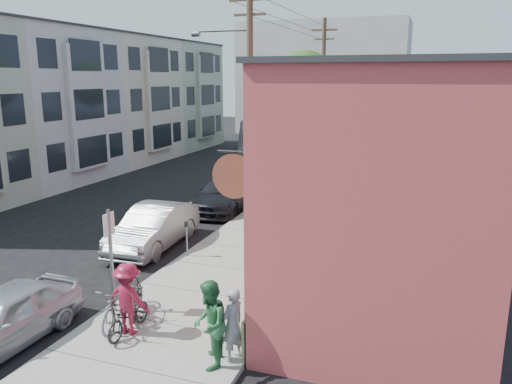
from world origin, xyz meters
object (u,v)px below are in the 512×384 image
(parked_bike_b, at_px, (121,303))
(parking_meter_far, at_px, (265,184))
(car_4, at_px, (295,154))
(parked_bike_a, at_px, (137,297))
(sign_post, at_px, (111,251))
(tree_leafy_far, at_px, (338,86))
(car_3, at_px, (271,168))
(car_0, at_px, (2,318))
(bus, at_px, (280,131))
(tree_bare, at_px, (263,160))
(tree_leafy_mid, at_px, (305,84))
(patron_green, at_px, (209,324))
(cyclist, at_px, (128,299))
(car_1, at_px, (154,227))
(car_2, at_px, (225,193))
(patio_chair_b, at_px, (259,302))
(patio_chair_a, at_px, (263,301))
(parking_meter_near, at_px, (187,233))
(patron_grey, at_px, (233,324))
(utility_pole_near, at_px, (249,96))

(parked_bike_b, bearing_deg, parking_meter_far, 82.46)
(car_4, bearing_deg, parked_bike_a, -86.92)
(sign_post, distance_m, tree_leafy_far, 29.26)
(parked_bike_b, distance_m, car_3, 18.95)
(car_0, distance_m, bus, 33.12)
(car_0, bearing_deg, parking_meter_far, 85.47)
(tree_leafy_far, relative_size, parked_bike_a, 4.66)
(tree_leafy_far, distance_m, bus, 6.76)
(tree_bare, xyz_separation_m, tree_leafy_mid, (0.00, 7.55, 3.29))
(patron_green, bearing_deg, tree_leafy_far, 167.88)
(cyclist, relative_size, car_1, 0.37)
(car_2, bearing_deg, tree_leafy_far, 78.44)
(parking_meter_far, relative_size, cyclist, 0.70)
(parked_bike_b, xyz_separation_m, bus, (-5.35, 31.30, 0.98))
(patio_chair_b, bearing_deg, parked_bike_b, -168.41)
(patio_chair_a, bearing_deg, cyclist, -141.35)
(parking_meter_far, relative_size, patron_green, 0.64)
(patron_green, height_order, car_1, patron_green)
(sign_post, relative_size, tree_leafy_mid, 0.37)
(parking_meter_near, bearing_deg, car_2, 102.09)
(patron_grey, bearing_deg, car_1, -113.83)
(patio_chair_a, bearing_deg, car_3, 111.96)
(patio_chair_b, xyz_separation_m, car_3, (-5.31, 17.39, 0.19))
(utility_pole_near, bearing_deg, patio_chair_b, -68.12)
(tree_bare, relative_size, car_4, 0.97)
(parking_meter_near, bearing_deg, patio_chair_a, -40.59)
(patio_chair_b, xyz_separation_m, car_4, (-5.31, 23.14, 0.22))
(parking_meter_near, height_order, parking_meter_far, same)
(parked_bike_b, bearing_deg, parked_bike_a, 68.16)
(utility_pole_near, distance_m, patio_chair_a, 11.04)
(patio_chair_b, distance_m, parked_bike_a, 3.20)
(parking_meter_near, height_order, patio_chair_b, parking_meter_near)
(tree_leafy_mid, height_order, tree_leafy_far, tree_leafy_mid)
(car_1, distance_m, car_4, 18.90)
(parking_meter_near, xyz_separation_m, cyclist, (1.15, -5.25, 0.06))
(bus, bearing_deg, tree_leafy_far, -17.78)
(patio_chair_b, bearing_deg, car_1, 130.31)
(car_2, bearing_deg, utility_pole_near, -36.44)
(patron_grey, bearing_deg, patio_chair_a, -155.78)
(parking_meter_far, bearing_deg, bus, 104.59)
(parking_meter_near, bearing_deg, car_1, 156.10)
(utility_pole_near, height_order, bus, utility_pole_near)
(sign_post, height_order, cyclist, sign_post)
(parking_meter_far, distance_m, car_4, 11.34)
(tree_bare, relative_size, tree_leafy_mid, 0.63)
(tree_leafy_far, bearing_deg, tree_bare, -90.00)
(parking_meter_far, xyz_separation_m, car_1, (-1.77, -7.65, -0.19))
(parked_bike_a, xyz_separation_m, car_3, (-2.23, 18.28, 0.15))
(parking_meter_near, distance_m, tree_bare, 6.69)
(patio_chair_b, bearing_deg, patron_grey, -100.16)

